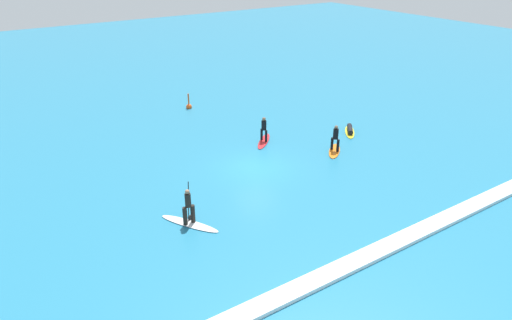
{
  "coord_description": "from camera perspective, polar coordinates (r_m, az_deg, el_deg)",
  "views": [
    {
      "loc": [
        -14.05,
        -21.08,
        12.39
      ],
      "look_at": [
        0.0,
        0.0,
        0.5
      ],
      "focal_mm": 32.92,
      "sensor_mm": 36.0,
      "label": 1
    }
  ],
  "objects": [
    {
      "name": "surfer_on_red_board",
      "position": [
        31.65,
        0.96,
        3.08
      ],
      "size": [
        2.41,
        2.36,
        1.75
      ],
      "rotation": [
        0.0,
        0.0,
        3.91
      ],
      "color": "red",
      "rests_on": "ground_plane"
    },
    {
      "name": "ground_plane",
      "position": [
        28.2,
        0.0,
        -0.92
      ],
      "size": [
        120.0,
        120.0,
        0.0
      ],
      "primitive_type": "plane",
      "color": "teal",
      "rests_on": "ground"
    },
    {
      "name": "marker_buoy",
      "position": [
        38.72,
        -8.15,
        6.51
      ],
      "size": [
        0.47,
        0.47,
        1.34
      ],
      "color": "#E55119",
      "rests_on": "ground_plane"
    },
    {
      "name": "surfer_on_yellow_board",
      "position": [
        34.04,
        11.34,
        3.6
      ],
      "size": [
        2.16,
        2.36,
        0.43
      ],
      "rotation": [
        0.0,
        0.0,
        0.86
      ],
      "color": "yellow",
      "rests_on": "ground_plane"
    },
    {
      "name": "wave_crest",
      "position": [
        21.7,
        15.1,
        -10.4
      ],
      "size": [
        21.99,
        0.9,
        0.18
      ],
      "primitive_type": "cube",
      "color": "white",
      "rests_on": "ground_plane"
    },
    {
      "name": "surfer_on_white_board",
      "position": [
        22.74,
        -8.14,
        -6.68
      ],
      "size": [
        2.1,
        3.08,
        2.15
      ],
      "rotation": [
        0.0,
        0.0,
        2.09
      ],
      "color": "white",
      "rests_on": "ground_plane"
    },
    {
      "name": "surfer_on_orange_board",
      "position": [
        30.56,
        9.57,
        1.93
      ],
      "size": [
        2.24,
        2.12,
        1.79
      ],
      "rotation": [
        0.0,
        0.0,
        3.88
      ],
      "color": "orange",
      "rests_on": "ground_plane"
    }
  ]
}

